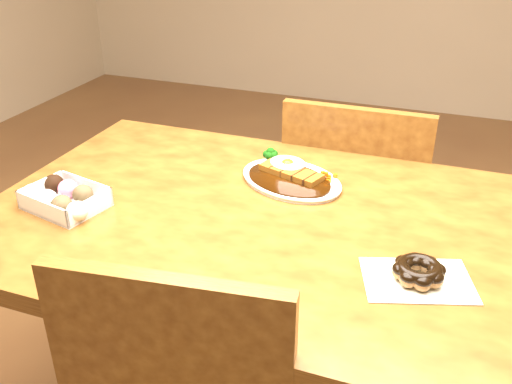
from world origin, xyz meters
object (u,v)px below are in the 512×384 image
(chair_far, at_px, (356,217))
(pon_de_ring, at_px, (419,272))
(donut_box, at_px, (63,197))
(table, at_px, (263,254))
(katsu_curry_plate, at_px, (291,176))

(chair_far, height_order, pon_de_ring, chair_far)
(donut_box, height_order, pon_de_ring, donut_box)
(chair_far, xyz_separation_m, pon_de_ring, (0.22, -0.66, 0.29))
(table, bearing_deg, katsu_curry_plate, 88.08)
(katsu_curry_plate, bearing_deg, donut_box, -145.77)
(chair_far, height_order, donut_box, chair_far)
(katsu_curry_plate, bearing_deg, chair_far, 73.53)
(table, distance_m, pon_de_ring, 0.38)
(chair_far, bearing_deg, katsu_curry_plate, 72.98)
(table, relative_size, pon_de_ring, 5.39)
(chair_far, distance_m, katsu_curry_plate, 0.47)
(katsu_curry_plate, height_order, pon_de_ring, katsu_curry_plate)
(chair_far, bearing_deg, table, 77.65)
(donut_box, xyz_separation_m, pon_de_ring, (0.76, -0.01, -0.00))
(katsu_curry_plate, relative_size, pon_de_ring, 1.38)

